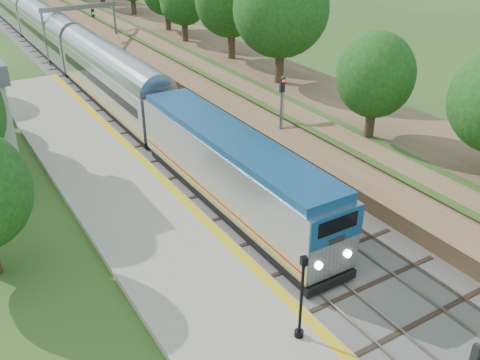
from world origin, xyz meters
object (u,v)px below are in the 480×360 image
train (52,37)px  signal_farside (281,110)px  signal_gantry (79,18)px  lamppost_far (301,302)px

train → signal_farside: 37.58m
train → signal_farside: signal_farside is taller
signal_farside → train: bearing=99.5°
train → signal_farside: (6.20, -37.04, 1.49)m
signal_gantry → signal_farside: (3.73, -33.31, -1.01)m
signal_gantry → train: bearing=123.6°
signal_gantry → train: 5.12m
train → lamppost_far: size_ratio=25.49×
signal_farside → lamppost_far: bearing=-122.7°
signal_gantry → signal_farside: size_ratio=1.39×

